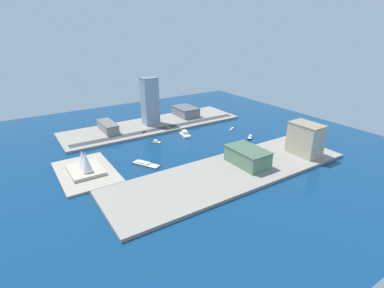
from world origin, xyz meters
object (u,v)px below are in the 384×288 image
object	(u,v)px
terminal_long_green	(247,156)
office_block_beige	(305,139)
ferry_white_commuter	(185,134)
tower_tall_glass	(150,101)
carpark_squat_concrete	(108,127)
sailboat_small_white	(232,129)
water_taxi_orange	(157,142)
pickup_red	(144,132)
barge_flat_brown	(145,164)
van_white	(168,127)
traffic_light_waterfront	(164,126)
opera_landmark	(85,165)
patrol_launch_navy	(250,137)
warehouse_low_gray	(186,111)

from	to	relation	value
terminal_long_green	office_block_beige	distance (m)	67.68
ferry_white_commuter	tower_tall_glass	bearing A→B (deg)	17.53
ferry_white_commuter	carpark_squat_concrete	distance (m)	98.44
ferry_white_commuter	terminal_long_green	size ratio (longest dim) A/B	0.52
sailboat_small_white	ferry_white_commuter	distance (m)	65.37
water_taxi_orange	pickup_red	distance (m)	33.33
barge_flat_brown	carpark_squat_concrete	distance (m)	110.67
van_white	terminal_long_green	bearing A→B (deg)	-175.00
traffic_light_waterfront	opera_landmark	size ratio (longest dim) A/B	0.18
patrol_launch_navy	warehouse_low_gray	size ratio (longest dim) A/B	0.30
sailboat_small_white	tower_tall_glass	distance (m)	114.20
terminal_long_green	warehouse_low_gray	size ratio (longest dim) A/B	1.08
water_taxi_orange	pickup_red	world-z (taller)	pickup_red
tower_tall_glass	carpark_squat_concrete	size ratio (longest dim) A/B	1.48
barge_flat_brown	carpark_squat_concrete	xyz separation A→B (m)	(110.42, 0.45, 7.43)
van_white	opera_landmark	xyz separation A→B (m)	(-65.29, 122.42, 4.85)
tower_tall_glass	pickup_red	distance (m)	47.16
terminal_long_green	carpark_squat_concrete	xyz separation A→B (m)	(167.42, 81.34, -2.37)
sailboat_small_white	carpark_squat_concrete	world-z (taller)	carpark_squat_concrete
pickup_red	van_white	bearing A→B (deg)	-91.19
water_taxi_orange	opera_landmark	bearing A→B (deg)	110.23
sailboat_small_white	terminal_long_green	size ratio (longest dim) A/B	0.25
patrol_launch_navy	pickup_red	xyz separation A→B (m)	(82.09, 102.15, 2.36)
tower_tall_glass	terminal_long_green	size ratio (longest dim) A/B	1.48
office_block_beige	carpark_squat_concrete	distance (m)	233.67
water_taxi_orange	warehouse_low_gray	xyz separation A→B (m)	(68.41, -82.17, 8.17)
sailboat_small_white	carpark_squat_concrete	size ratio (longest dim) A/B	0.25
water_taxi_orange	opera_landmark	size ratio (longest dim) A/B	0.29
van_white	pickup_red	bearing A→B (deg)	88.81
office_block_beige	carpark_squat_concrete	xyz separation A→B (m)	(181.28, 147.04, -10.89)
barge_flat_brown	tower_tall_glass	distance (m)	126.10
warehouse_low_gray	barge_flat_brown	bearing A→B (deg)	134.23
sailboat_small_white	pickup_red	xyz separation A→B (m)	(44.33, 105.64, 2.85)
barge_flat_brown	pickup_red	size ratio (longest dim) A/B	5.80
traffic_light_waterfront	patrol_launch_navy	bearing A→B (deg)	-135.97
van_white	pickup_red	distance (m)	34.62
terminal_long_green	water_taxi_orange	bearing A→B (deg)	23.69
tower_tall_glass	office_block_beige	distance (m)	199.42
traffic_light_waterfront	pickup_red	bearing A→B (deg)	81.34
barge_flat_brown	ferry_white_commuter	bearing A→B (deg)	-57.27
warehouse_low_gray	office_block_beige	bearing A→B (deg)	-171.17
patrol_launch_navy	traffic_light_waterfront	xyz separation A→B (m)	(78.03, 75.44, 5.78)
office_block_beige	opera_landmark	bearing A→B (deg)	67.15
carpark_squat_concrete	patrol_launch_navy	bearing A→B (deg)	-129.53
warehouse_low_gray	traffic_light_waterfront	xyz separation A→B (m)	(-39.27, 56.64, -2.13)
patrol_launch_navy	office_block_beige	distance (m)	71.21
water_taxi_orange	traffic_light_waterfront	distance (m)	39.21
carpark_squat_concrete	opera_landmark	xyz separation A→B (m)	(-96.99, 52.94, 0.26)
barge_flat_brown	office_block_beige	size ratio (longest dim) A/B	0.88
water_taxi_orange	tower_tall_glass	xyz separation A→B (m)	(60.89, -22.21, 32.80)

